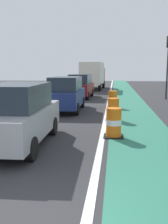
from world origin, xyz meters
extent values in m
cube|color=#2D755B|center=(2.40, 12.00, 0.00)|extent=(2.50, 80.00, 0.01)
cube|color=silver|center=(0.90, 12.00, 0.01)|extent=(0.20, 80.00, 0.01)
cube|color=#9EA0A5|center=(-1.82, 4.63, 0.79)|extent=(1.96, 4.65, 0.90)
cube|color=#232D38|center=(-1.82, 4.63, 1.64)|extent=(1.69, 2.89, 0.80)
cylinder|color=black|center=(-2.67, 6.04, 0.34)|extent=(0.30, 0.69, 0.68)
cylinder|color=black|center=(-1.03, 6.08, 0.34)|extent=(0.30, 0.69, 0.68)
cylinder|color=black|center=(-0.96, 3.23, 0.34)|extent=(0.30, 0.69, 0.68)
cube|color=navy|center=(-1.58, 11.77, 0.79)|extent=(1.90, 4.62, 0.90)
cube|color=#232D38|center=(-1.58, 11.77, 1.64)|extent=(1.66, 2.87, 0.80)
cylinder|color=black|center=(-2.42, 13.19, 0.34)|extent=(0.29, 0.68, 0.68)
cylinder|color=black|center=(-0.78, 13.21, 0.34)|extent=(0.29, 0.68, 0.68)
cylinder|color=black|center=(-2.38, 10.33, 0.34)|extent=(0.29, 0.68, 0.68)
cylinder|color=black|center=(-0.74, 10.36, 0.34)|extent=(0.29, 0.68, 0.68)
cube|color=maroon|center=(-1.63, 18.77, 0.79)|extent=(2.00, 4.66, 0.90)
cube|color=#232D38|center=(-1.63, 18.77, 1.64)|extent=(1.72, 2.91, 0.80)
cylinder|color=black|center=(-2.40, 20.22, 0.34)|extent=(0.30, 0.69, 0.68)
cylinder|color=black|center=(-0.76, 20.17, 0.34)|extent=(0.30, 0.69, 0.68)
cylinder|color=black|center=(-2.50, 17.37, 0.34)|extent=(0.30, 0.69, 0.68)
cylinder|color=black|center=(-0.86, 17.32, 0.34)|extent=(0.30, 0.69, 0.68)
cylinder|color=orange|center=(1.32, 6.01, 0.25)|extent=(0.56, 0.56, 0.42)
cylinder|color=white|center=(1.32, 6.01, 0.57)|extent=(0.57, 0.57, 0.21)
cylinder|color=orange|center=(1.32, 6.01, 0.88)|extent=(0.56, 0.56, 0.42)
cube|color=black|center=(1.32, 6.01, 0.02)|extent=(0.73, 0.73, 0.04)
cylinder|color=orange|center=(1.28, 9.20, 0.25)|extent=(0.56, 0.56, 0.42)
cylinder|color=white|center=(1.28, 9.20, 0.57)|extent=(0.57, 0.57, 0.21)
cylinder|color=orange|center=(1.28, 9.20, 0.88)|extent=(0.56, 0.56, 0.42)
cube|color=black|center=(1.28, 9.20, 0.02)|extent=(0.73, 0.73, 0.04)
cylinder|color=orange|center=(1.22, 13.38, 0.25)|extent=(0.56, 0.56, 0.42)
cylinder|color=white|center=(1.22, 13.38, 0.57)|extent=(0.57, 0.57, 0.21)
cylinder|color=orange|center=(1.22, 13.38, 0.88)|extent=(0.56, 0.56, 0.42)
cube|color=black|center=(1.22, 13.38, 0.02)|extent=(0.73, 0.73, 0.04)
cube|color=silver|center=(-1.32, 27.24, 1.98)|extent=(2.54, 5.69, 2.50)
cube|color=#B21E19|center=(-1.15, 31.08, 1.53)|extent=(2.28, 1.99, 2.10)
cylinder|color=black|center=(-2.19, 30.93, 0.48)|extent=(0.34, 0.97, 0.96)
cylinder|color=black|center=(-0.13, 30.84, 0.48)|extent=(0.34, 0.97, 0.96)
cylinder|color=black|center=(-2.41, 25.88, 0.48)|extent=(0.34, 0.97, 0.96)
cylinder|color=black|center=(-0.35, 25.79, 0.48)|extent=(0.34, 0.97, 0.96)
cylinder|color=#2D2D2D|center=(5.60, 18.48, 2.10)|extent=(0.14, 0.14, 4.20)
camera|label=1|loc=(1.31, -3.33, 2.52)|focal=40.94mm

